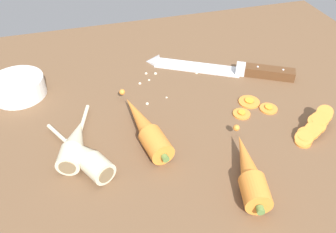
{
  "coord_description": "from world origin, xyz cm",
  "views": [
    {
      "loc": [
        -14.72,
        -52.74,
        44.77
      ],
      "look_at": [
        0.0,
        -2.0,
        1.5
      ],
      "focal_mm": 38.32,
      "sensor_mm": 36.0,
      "label": 1
    }
  ],
  "objects_px": {
    "carrot_slice_stray_mid": "(249,101)",
    "carrot_slice_stray_far": "(269,108)",
    "carrot_slice_stray_near": "(242,113)",
    "prep_bowl": "(18,86)",
    "parsnip_front": "(85,156)",
    "whole_carrot_second": "(249,171)",
    "carrot_slice_stack": "(314,127)",
    "chefs_knife": "(215,68)",
    "parsnip_mid_left": "(75,144)",
    "whole_carrot": "(145,127)"
  },
  "relations": [
    {
      "from": "parsnip_mid_left",
      "to": "whole_carrot_second",
      "type": "bearing_deg",
      "value": -28.57
    },
    {
      "from": "carrot_slice_stack",
      "to": "carrot_slice_stray_near",
      "type": "bearing_deg",
      "value": 140.02
    },
    {
      "from": "carrot_slice_stack",
      "to": "carrot_slice_stray_far",
      "type": "xyz_separation_m",
      "value": [
        -0.04,
        0.09,
        -0.01
      ]
    },
    {
      "from": "carrot_slice_stray_near",
      "to": "carrot_slice_stray_far",
      "type": "bearing_deg",
      "value": 0.33
    },
    {
      "from": "chefs_knife",
      "to": "carrot_slice_stray_mid",
      "type": "relative_size",
      "value": 7.28
    },
    {
      "from": "chefs_knife",
      "to": "parsnip_front",
      "type": "bearing_deg",
      "value": -145.79
    },
    {
      "from": "carrot_slice_stray_mid",
      "to": "carrot_slice_stray_far",
      "type": "bearing_deg",
      "value": -48.64
    },
    {
      "from": "whole_carrot",
      "to": "parsnip_mid_left",
      "type": "xyz_separation_m",
      "value": [
        -0.13,
        -0.01,
        -0.0
      ]
    },
    {
      "from": "carrot_slice_stray_mid",
      "to": "carrot_slice_stray_far",
      "type": "height_order",
      "value": "same"
    },
    {
      "from": "carrot_slice_stray_far",
      "to": "whole_carrot",
      "type": "bearing_deg",
      "value": -178.31
    },
    {
      "from": "whole_carrot",
      "to": "carrot_slice_stack",
      "type": "height_order",
      "value": "whole_carrot"
    },
    {
      "from": "carrot_slice_stack",
      "to": "carrot_slice_stray_far",
      "type": "distance_m",
      "value": 0.1
    },
    {
      "from": "parsnip_mid_left",
      "to": "carrot_slice_stack",
      "type": "relative_size",
      "value": 1.77
    },
    {
      "from": "parsnip_mid_left",
      "to": "carrot_slice_stack",
      "type": "bearing_deg",
      "value": -9.6
    },
    {
      "from": "chefs_knife",
      "to": "carrot_slice_stray_near",
      "type": "distance_m",
      "value": 0.17
    },
    {
      "from": "whole_carrot",
      "to": "carrot_slice_stray_near",
      "type": "distance_m",
      "value": 0.2
    },
    {
      "from": "whole_carrot",
      "to": "carrot_slice_stack",
      "type": "bearing_deg",
      "value": -14.78
    },
    {
      "from": "parsnip_front",
      "to": "parsnip_mid_left",
      "type": "bearing_deg",
      "value": 111.81
    },
    {
      "from": "carrot_slice_stray_near",
      "to": "carrot_slice_stray_far",
      "type": "xyz_separation_m",
      "value": [
        0.06,
        0.0,
        -0.0
      ]
    },
    {
      "from": "carrot_slice_stack",
      "to": "carrot_slice_stray_near",
      "type": "relative_size",
      "value": 2.81
    },
    {
      "from": "whole_carrot",
      "to": "carrot_slice_stray_mid",
      "type": "xyz_separation_m",
      "value": [
        0.23,
        0.04,
        -0.02
      ]
    },
    {
      "from": "carrot_slice_stray_near",
      "to": "prep_bowl",
      "type": "distance_m",
      "value": 0.47
    },
    {
      "from": "carrot_slice_stray_mid",
      "to": "carrot_slice_stray_far",
      "type": "distance_m",
      "value": 0.04
    },
    {
      "from": "parsnip_mid_left",
      "to": "carrot_slice_stray_near",
      "type": "bearing_deg",
      "value": 2.53
    },
    {
      "from": "whole_carrot",
      "to": "parsnip_mid_left",
      "type": "height_order",
      "value": "whole_carrot"
    },
    {
      "from": "chefs_knife",
      "to": "whole_carrot_second",
      "type": "relative_size",
      "value": 1.72
    },
    {
      "from": "parsnip_front",
      "to": "parsnip_mid_left",
      "type": "distance_m",
      "value": 0.04
    },
    {
      "from": "carrot_slice_stray_near",
      "to": "whole_carrot",
      "type": "bearing_deg",
      "value": -177.9
    },
    {
      "from": "carrot_slice_stray_near",
      "to": "carrot_slice_stray_mid",
      "type": "relative_size",
      "value": 0.79
    },
    {
      "from": "whole_carrot_second",
      "to": "carrot_slice_stray_near",
      "type": "relative_size",
      "value": 5.36
    },
    {
      "from": "whole_carrot",
      "to": "carrot_slice_stray_far",
      "type": "relative_size",
      "value": 6.06
    },
    {
      "from": "carrot_slice_stray_far",
      "to": "prep_bowl",
      "type": "height_order",
      "value": "prep_bowl"
    },
    {
      "from": "chefs_knife",
      "to": "prep_bowl",
      "type": "xyz_separation_m",
      "value": [
        -0.44,
        0.02,
        0.01
      ]
    },
    {
      "from": "parsnip_mid_left",
      "to": "carrot_slice_stray_mid",
      "type": "height_order",
      "value": "parsnip_mid_left"
    },
    {
      "from": "whole_carrot_second",
      "to": "carrot_slice_stack",
      "type": "height_order",
      "value": "whole_carrot_second"
    },
    {
      "from": "chefs_knife",
      "to": "prep_bowl",
      "type": "distance_m",
      "value": 0.44
    },
    {
      "from": "parsnip_mid_left",
      "to": "carrot_slice_stray_mid",
      "type": "bearing_deg",
      "value": 7.36
    },
    {
      "from": "parsnip_mid_left",
      "to": "carrot_slice_stray_far",
      "type": "xyz_separation_m",
      "value": [
        0.38,
        0.01,
        -0.02
      ]
    },
    {
      "from": "carrot_slice_stray_far",
      "to": "parsnip_front",
      "type": "bearing_deg",
      "value": -172.3
    },
    {
      "from": "carrot_slice_stray_far",
      "to": "parsnip_mid_left",
      "type": "bearing_deg",
      "value": -177.81
    },
    {
      "from": "chefs_knife",
      "to": "prep_bowl",
      "type": "height_order",
      "value": "prep_bowl"
    },
    {
      "from": "parsnip_front",
      "to": "carrot_slice_stray_far",
      "type": "distance_m",
      "value": 0.37
    },
    {
      "from": "carrot_slice_stray_mid",
      "to": "whole_carrot",
      "type": "bearing_deg",
      "value": -170.37
    },
    {
      "from": "carrot_slice_stray_mid",
      "to": "carrot_slice_stray_near",
      "type": "bearing_deg",
      "value": -135.23
    },
    {
      "from": "parsnip_front",
      "to": "carrot_slice_stray_far",
      "type": "xyz_separation_m",
      "value": [
        0.37,
        0.05,
        -0.02
      ]
    },
    {
      "from": "chefs_knife",
      "to": "prep_bowl",
      "type": "bearing_deg",
      "value": 176.92
    },
    {
      "from": "carrot_slice_stray_far",
      "to": "prep_bowl",
      "type": "relative_size",
      "value": 0.33
    },
    {
      "from": "chefs_knife",
      "to": "whole_carrot_second",
      "type": "distance_m",
      "value": 0.33
    },
    {
      "from": "whole_carrot_second",
      "to": "carrot_slice_stray_mid",
      "type": "xyz_separation_m",
      "value": [
        0.1,
        0.19,
        -0.02
      ]
    },
    {
      "from": "parsnip_front",
      "to": "carrot_slice_stray_mid",
      "type": "distance_m",
      "value": 0.35
    }
  ]
}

